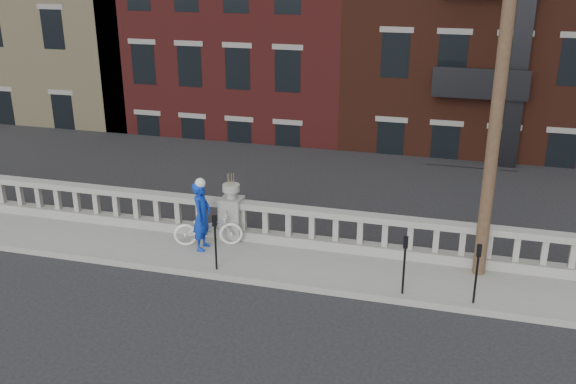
{
  "coord_description": "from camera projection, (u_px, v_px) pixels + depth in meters",
  "views": [
    {
      "loc": [
        5.47,
        -10.42,
        7.13
      ],
      "look_at": [
        1.71,
        3.2,
        1.85
      ],
      "focal_mm": 40.0,
      "sensor_mm": 36.0,
      "label": 1
    }
  ],
  "objects": [
    {
      "name": "cyclist",
      "position": [
        202.0,
        216.0,
        15.85
      ],
      "size": [
        0.44,
        0.65,
        1.76
      ],
      "primitive_type": "imported",
      "rotation": [
        0.0,
        0.0,
        1.6
      ],
      "color": "#0B2CA9",
      "rests_on": "sidewalk"
    },
    {
      "name": "balustrade",
      "position": [
        232.0,
        220.0,
        16.61
      ],
      "size": [
        28.0,
        0.34,
        1.03
      ],
      "color": "gray",
      "rests_on": "sidewalk"
    },
    {
      "name": "bicycle",
      "position": [
        208.0,
        228.0,
        16.2
      ],
      "size": [
        1.84,
        1.14,
        0.91
      ],
      "primitive_type": "imported",
      "rotation": [
        0.0,
        0.0,
        1.9
      ],
      "color": "white",
      "rests_on": "sidewalk"
    },
    {
      "name": "parking_meter_b",
      "position": [
        215.0,
        236.0,
        14.8
      ],
      "size": [
        0.1,
        0.09,
        1.36
      ],
      "color": "black",
      "rests_on": "sidewalk"
    },
    {
      "name": "lower_level",
      "position": [
        369.0,
        46.0,
        33.02
      ],
      "size": [
        80.0,
        44.0,
        20.8
      ],
      "color": "#605E59",
      "rests_on": "ground"
    },
    {
      "name": "utility_pole",
      "position": [
        504.0,
        52.0,
        13.14
      ],
      "size": [
        1.6,
        0.28,
        10.0
      ],
      "color": "#422D1E",
      "rests_on": "sidewalk"
    },
    {
      "name": "ground",
      "position": [
        167.0,
        320.0,
        13.27
      ],
      "size": [
        120.0,
        120.0,
        0.0
      ],
      "primitive_type": "plane",
      "color": "black",
      "rests_on": "ground"
    },
    {
      "name": "planter_pedestal",
      "position": [
        232.0,
        213.0,
        16.55
      ],
      "size": [
        0.55,
        0.55,
        1.76
      ],
      "color": "gray",
      "rests_on": "sidewalk"
    },
    {
      "name": "parking_meter_d",
      "position": [
        477.0,
        267.0,
        13.34
      ],
      "size": [
        0.1,
        0.09,
        1.36
      ],
      "color": "black",
      "rests_on": "sidewalk"
    },
    {
      "name": "sidewalk",
      "position": [
        220.0,
        255.0,
        15.95
      ],
      "size": [
        32.0,
        2.2,
        0.15
      ],
      "primitive_type": "cube",
      "color": "gray",
      "rests_on": "ground"
    },
    {
      "name": "parking_meter_c",
      "position": [
        405.0,
        259.0,
        13.72
      ],
      "size": [
        0.1,
        0.09,
        1.36
      ],
      "color": "black",
      "rests_on": "sidewalk"
    }
  ]
}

